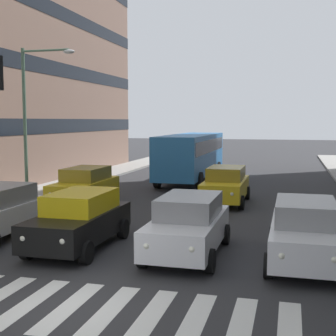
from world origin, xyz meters
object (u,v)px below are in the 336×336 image
car_0 (305,232)px  car_row2_0 (226,185)px  bus_behind_traffic (192,152)px  street_lamp_right (33,108)px  car_1 (188,225)px  car_row2_1 (85,185)px  car_2 (79,219)px

car_0 → car_row2_0: bearing=-69.0°
bus_behind_traffic → street_lamp_right: size_ratio=1.47×
bus_behind_traffic → street_lamp_right: bearing=60.1°
car_1 → car_row2_1: same height
car_1 → street_lamp_right: (8.99, -6.78, 3.60)m
car_0 → car_2: (6.65, 0.10, 0.00)m
car_0 → car_row2_1: 11.90m
car_0 → car_1: same height
street_lamp_right → car_row2_1: bearing=-177.7°
car_0 → bus_behind_traffic: (6.65, -16.54, 0.97)m
car_row2_1 → bus_behind_traffic: size_ratio=0.42×
car_1 → car_row2_1: size_ratio=1.00×
bus_behind_traffic → street_lamp_right: 11.55m
car_row2_0 → street_lamp_right: (8.88, 2.03, 3.60)m
car_0 → bus_behind_traffic: bearing=-68.1°
car_row2_0 → car_row2_1: 6.61m
car_row2_0 → street_lamp_right: 9.79m
car_1 → bus_behind_traffic: bearing=-78.4°
car_row2_0 → bus_behind_traffic: (3.27, -7.72, 0.97)m
car_0 → car_1: 3.27m
car_0 → street_lamp_right: bearing=-29.0°
car_1 → car_row2_0: bearing=-89.3°
car_2 → street_lamp_right: (5.61, -6.90, 3.60)m
car_row2_1 → car_1: bearing=133.1°
bus_behind_traffic → street_lamp_right: street_lamp_right is taller
car_1 → car_2: bearing=2.1°
car_1 → car_2: (3.39, 0.12, 0.00)m
car_1 → street_lamp_right: 11.82m
car_2 → car_1: bearing=-177.9°
car_1 → car_row2_0: (0.11, -8.81, 0.00)m
bus_behind_traffic → car_row2_1: bearing=72.5°
car_1 → bus_behind_traffic: 16.90m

